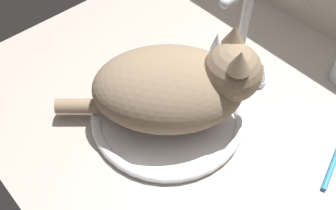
# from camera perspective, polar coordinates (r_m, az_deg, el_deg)

# --- Properties ---
(countertop) EXTENTS (1.01, 0.81, 0.03)m
(countertop) POSITION_cam_1_polar(r_m,az_deg,el_deg) (0.84, 5.60, -1.73)
(countertop) COLOR #ADA399
(countertop) RESTS_ON ground
(sink_basin) EXTENTS (0.33, 0.33, 0.02)m
(sink_basin) POSITION_cam_1_polar(r_m,az_deg,el_deg) (0.81, 0.00, -1.38)
(sink_basin) COLOR white
(sink_basin) RESTS_ON countertop
(faucet) EXTENTS (0.17, 0.11, 0.23)m
(faucet) POSITION_cam_1_polar(r_m,az_deg,el_deg) (0.87, 10.58, 9.34)
(faucet) COLOR silver
(faucet) RESTS_ON countertop
(cat) EXTENTS (0.35, 0.36, 0.20)m
(cat) POSITION_cam_1_polar(r_m,az_deg,el_deg) (0.75, 1.80, 2.84)
(cat) COLOR #8C755B
(cat) RESTS_ON sink_basin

